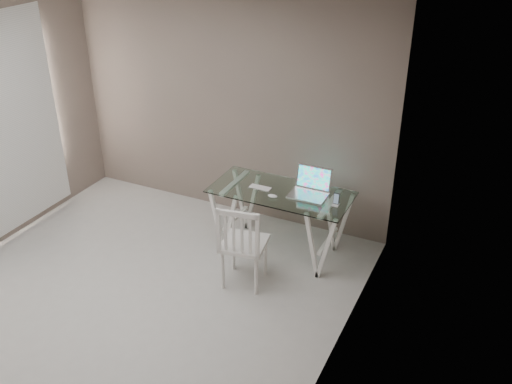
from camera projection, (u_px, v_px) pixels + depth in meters
room at (94, 144)px, 4.71m from camera, size 4.50×4.52×2.71m
desk at (280, 221)px, 6.21m from camera, size 1.50×0.70×0.75m
chair at (242, 243)px, 5.58m from camera, size 0.49×0.49×0.94m
laptop at (310, 188)px, 5.97m from camera, size 0.39×0.33×0.27m
keyboard at (260, 188)px, 6.11m from camera, size 0.25×0.11×0.01m
mouse at (273, 196)px, 5.92m from camera, size 0.10×0.06×0.03m
phone_dock at (336, 202)px, 5.76m from camera, size 0.07×0.07×0.13m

